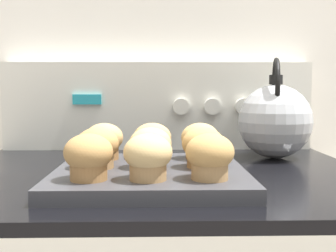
# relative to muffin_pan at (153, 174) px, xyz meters

# --- Properties ---
(wall_back) EXTENTS (8.00, 0.05, 2.40)m
(wall_back) POSITION_rel_muffin_pan_xyz_m (0.01, 0.42, 0.27)
(wall_back) COLOR white
(wall_back) RESTS_ON ground_plane
(control_panel) EXTENTS (0.75, 0.07, 0.21)m
(control_panel) POSITION_rel_muffin_pan_xyz_m (0.01, 0.37, 0.10)
(control_panel) COLOR silver
(control_panel) RESTS_ON stove_range
(muffin_pan) EXTENTS (0.30, 0.30, 0.02)m
(muffin_pan) POSITION_rel_muffin_pan_xyz_m (0.00, 0.00, 0.00)
(muffin_pan) COLOR #38383D
(muffin_pan) RESTS_ON stove_range
(muffin_r0_c0) EXTENTS (0.07, 0.07, 0.07)m
(muffin_r0_c0) POSITION_rel_muffin_pan_xyz_m (-0.09, -0.09, 0.04)
(muffin_r0_c0) COLOR olive
(muffin_r0_c0) RESTS_ON muffin_pan
(muffin_r0_c1) EXTENTS (0.07, 0.07, 0.07)m
(muffin_r0_c1) POSITION_rel_muffin_pan_xyz_m (-0.00, -0.09, 0.04)
(muffin_r0_c1) COLOR #A37A4C
(muffin_r0_c1) RESTS_ON muffin_pan
(muffin_r0_c2) EXTENTS (0.07, 0.07, 0.07)m
(muffin_r0_c2) POSITION_rel_muffin_pan_xyz_m (0.09, -0.09, 0.04)
(muffin_r0_c2) COLOR #A37A4C
(muffin_r0_c2) RESTS_ON muffin_pan
(muffin_r1_c0) EXTENTS (0.07, 0.07, 0.07)m
(muffin_r1_c0) POSITION_rel_muffin_pan_xyz_m (-0.09, 0.00, 0.04)
(muffin_r1_c0) COLOR #A37A4C
(muffin_r1_c0) RESTS_ON muffin_pan
(muffin_r1_c1) EXTENTS (0.07, 0.07, 0.07)m
(muffin_r1_c1) POSITION_rel_muffin_pan_xyz_m (0.00, 0.00, 0.04)
(muffin_r1_c1) COLOR #A37A4C
(muffin_r1_c1) RESTS_ON muffin_pan
(muffin_r1_c2) EXTENTS (0.07, 0.07, 0.07)m
(muffin_r1_c2) POSITION_rel_muffin_pan_xyz_m (0.09, 0.00, 0.04)
(muffin_r1_c2) COLOR olive
(muffin_r1_c2) RESTS_ON muffin_pan
(muffin_r2_c0) EXTENTS (0.07, 0.07, 0.07)m
(muffin_r2_c0) POSITION_rel_muffin_pan_xyz_m (-0.08, 0.09, 0.04)
(muffin_r2_c0) COLOR olive
(muffin_r2_c0) RESTS_ON muffin_pan
(muffin_r2_c1) EXTENTS (0.07, 0.07, 0.07)m
(muffin_r2_c1) POSITION_rel_muffin_pan_xyz_m (0.00, 0.09, 0.04)
(muffin_r2_c1) COLOR olive
(muffin_r2_c1) RESTS_ON muffin_pan
(muffin_r2_c2) EXTENTS (0.07, 0.07, 0.07)m
(muffin_r2_c2) POSITION_rel_muffin_pan_xyz_m (0.09, 0.09, 0.04)
(muffin_r2_c2) COLOR olive
(muffin_r2_c2) RESTS_ON muffin_pan
(tea_kettle) EXTENTS (0.16, 0.19, 0.22)m
(tea_kettle) POSITION_rel_muffin_pan_xyz_m (0.26, 0.22, 0.07)
(tea_kettle) COLOR #ADAFB5
(tea_kettle) RESTS_ON stove_range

